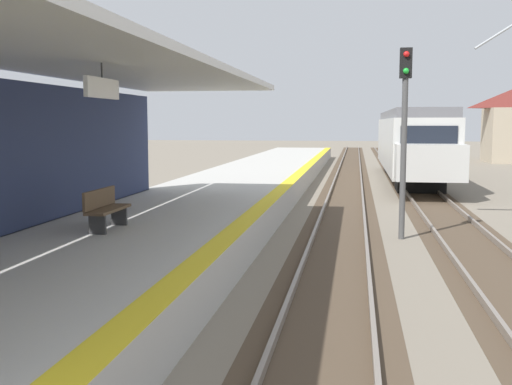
# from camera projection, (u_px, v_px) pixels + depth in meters

# --- Properties ---
(station_platform) EXTENTS (5.00, 80.00, 0.91)m
(station_platform) POSITION_uv_depth(u_px,v_px,m) (195.00, 214.00, 18.89)
(station_platform) COLOR #B7B5AD
(station_platform) RESTS_ON ground
(track_pair_nearest_platform) EXTENTS (2.34, 120.00, 0.16)m
(track_pair_nearest_platform) POSITION_uv_depth(u_px,v_px,m) (343.00, 212.00, 22.17)
(track_pair_nearest_platform) COLOR #4C3D2D
(track_pair_nearest_platform) RESTS_ON ground
(track_pair_middle) EXTENTS (2.34, 120.00, 0.16)m
(track_pair_middle) POSITION_uv_depth(u_px,v_px,m) (442.00, 214.00, 21.63)
(track_pair_middle) COLOR #4C3D2D
(track_pair_middle) RESTS_ON ground
(approaching_train) EXTENTS (2.93, 19.60, 4.76)m
(approaching_train) POSITION_uv_depth(u_px,v_px,m) (411.00, 141.00, 34.47)
(approaching_train) COLOR silver
(approaching_train) RESTS_ON ground
(rail_signal_post) EXTENTS (0.32, 0.34, 5.20)m
(rail_signal_post) POSITION_uv_depth(u_px,v_px,m) (404.00, 123.00, 16.89)
(rail_signal_post) COLOR #4C4C4C
(rail_signal_post) RESTS_ON ground
(platform_bench) EXTENTS (0.45, 1.60, 0.88)m
(platform_bench) POSITION_uv_depth(u_px,v_px,m) (105.00, 208.00, 13.46)
(platform_bench) COLOR brown
(platform_bench) RESTS_ON station_platform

